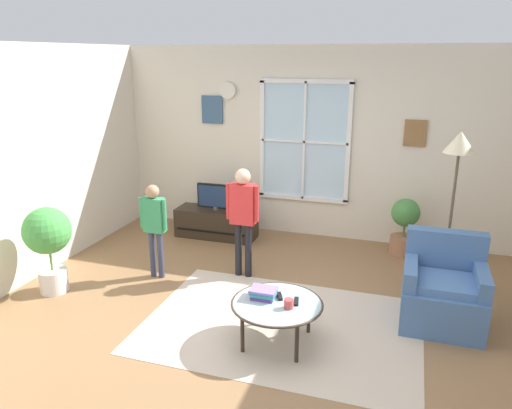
{
  "coord_description": "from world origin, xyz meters",
  "views": [
    {
      "loc": [
        1.27,
        -3.97,
        2.54
      ],
      "look_at": [
        -0.25,
        0.73,
        1.01
      ],
      "focal_mm": 34.05,
      "sensor_mm": 36.0,
      "label": 1
    }
  ],
  "objects": [
    {
      "name": "ground_plane",
      "position": [
        0.0,
        0.0,
        -0.01
      ],
      "size": [
        6.28,
        5.93,
        0.02
      ],
      "primitive_type": "cube",
      "color": "olive"
    },
    {
      "name": "back_wall",
      "position": [
        -0.01,
        2.72,
        1.34
      ],
      "size": [
        5.68,
        0.17,
        2.67
      ],
      "color": "beige",
      "rests_on": "ground_plane"
    },
    {
      "name": "area_rug",
      "position": [
        0.22,
        0.09,
        0.0
      ],
      "size": [
        2.65,
        1.86,
        0.01
      ],
      "primitive_type": "cube",
      "color": "#C6B29E",
      "rests_on": "ground_plane"
    },
    {
      "name": "tv_stand",
      "position": [
        -1.31,
        2.15,
        0.21
      ],
      "size": [
        1.16,
        0.42,
        0.41
      ],
      "color": "#2D2319",
      "rests_on": "ground_plane"
    },
    {
      "name": "television",
      "position": [
        -1.31,
        2.15,
        0.61
      ],
      "size": [
        0.54,
        0.08,
        0.38
      ],
      "color": "#4C4C4C",
      "rests_on": "tv_stand"
    },
    {
      "name": "armchair",
      "position": [
        1.7,
        0.65,
        0.33
      ],
      "size": [
        0.76,
        0.74,
        0.87
      ],
      "color": "#476B9E",
      "rests_on": "ground_plane"
    },
    {
      "name": "coffee_table",
      "position": [
        0.25,
        -0.2,
        0.38
      ],
      "size": [
        0.84,
        0.84,
        0.41
      ],
      "color": "#99B2B7",
      "rests_on": "ground_plane"
    },
    {
      "name": "book_stack",
      "position": [
        0.11,
        -0.15,
        0.45
      ],
      "size": [
        0.24,
        0.18,
        0.1
      ],
      "color": "#643997",
      "rests_on": "coffee_table"
    },
    {
      "name": "cup",
      "position": [
        0.37,
        -0.26,
        0.45
      ],
      "size": [
        0.08,
        0.08,
        0.09
      ],
      "primitive_type": "cylinder",
      "color": "#BF3F3F",
      "rests_on": "coffee_table"
    },
    {
      "name": "remote_near_books",
      "position": [
        0.42,
        -0.14,
        0.41
      ],
      "size": [
        0.07,
        0.15,
        0.02
      ],
      "primitive_type": "cube",
      "rotation": [
        0.0,
        0.0,
        0.2
      ],
      "color": "black",
      "rests_on": "coffee_table"
    },
    {
      "name": "remote_near_cup",
      "position": [
        0.25,
        -0.09,
        0.41
      ],
      "size": [
        0.09,
        0.14,
        0.02
      ],
      "primitive_type": "cube",
      "rotation": [
        0.0,
        0.0,
        0.39
      ],
      "color": "black",
      "rests_on": "coffee_table"
    },
    {
      "name": "person_red_shirt",
      "position": [
        -0.5,
        1.04,
        0.82
      ],
      "size": [
        0.4,
        0.18,
        1.31
      ],
      "color": "black",
      "rests_on": "ground_plane"
    },
    {
      "name": "person_green_shirt",
      "position": [
        -1.47,
        0.7,
        0.71
      ],
      "size": [
        0.34,
        0.15,
        1.13
      ],
      "color": "#333851",
      "rests_on": "ground_plane"
    },
    {
      "name": "potted_plant_by_window",
      "position": [
        1.29,
        2.3,
        0.41
      ],
      "size": [
        0.37,
        0.37,
        0.77
      ],
      "color": "#9E6B4C",
      "rests_on": "ground_plane"
    },
    {
      "name": "potted_plant_corner",
      "position": [
        -2.39,
        0.01,
        0.63
      ],
      "size": [
        0.51,
        0.51,
        0.98
      ],
      "color": "silver",
      "rests_on": "ground_plane"
    },
    {
      "name": "floor_lamp",
      "position": [
        1.74,
        1.27,
        1.51
      ],
      "size": [
        0.32,
        0.32,
        1.81
      ],
      "color": "black",
      "rests_on": "ground_plane"
    }
  ]
}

